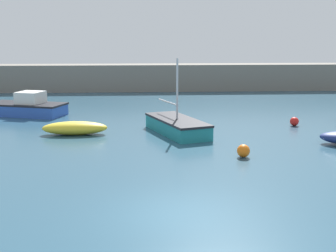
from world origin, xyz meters
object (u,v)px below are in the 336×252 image
(sailboat_twin_hulled, at_px, (177,126))
(motorboat_with_cabin, at_px, (27,107))
(open_tender_yellow, at_px, (75,128))
(mooring_buoy_red, at_px, (294,121))
(mooring_buoy_orange, at_px, (243,151))

(sailboat_twin_hulled, xyz_separation_m, motorboat_with_cabin, (-9.59, 6.53, 0.13))
(open_tender_yellow, relative_size, mooring_buoy_red, 6.71)
(mooring_buoy_orange, bearing_deg, mooring_buoy_red, 56.65)
(open_tender_yellow, bearing_deg, mooring_buoy_orange, -33.22)
(motorboat_with_cabin, bearing_deg, open_tender_yellow, 140.67)
(motorboat_with_cabin, relative_size, open_tender_yellow, 1.61)
(mooring_buoy_orange, height_order, mooring_buoy_red, mooring_buoy_orange)
(sailboat_twin_hulled, xyz_separation_m, mooring_buoy_orange, (2.52, -5.25, -0.14))
(mooring_buoy_orange, bearing_deg, sailboat_twin_hulled, 115.65)
(sailboat_twin_hulled, height_order, open_tender_yellow, sailboat_twin_hulled)
(open_tender_yellow, distance_m, mooring_buoy_red, 12.82)
(mooring_buoy_red, bearing_deg, motorboat_with_cabin, 164.16)
(sailboat_twin_hulled, bearing_deg, motorboat_with_cabin, -143.53)
(motorboat_with_cabin, distance_m, mooring_buoy_red, 17.39)
(motorboat_with_cabin, xyz_separation_m, mooring_buoy_orange, (12.11, -11.77, -0.27))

